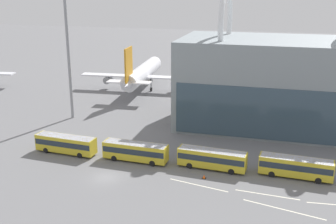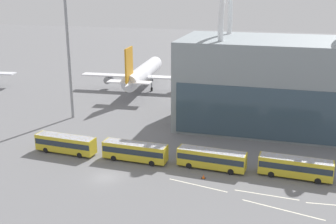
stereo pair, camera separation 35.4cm
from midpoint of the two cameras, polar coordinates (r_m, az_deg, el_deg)
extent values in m
plane|color=slate|center=(68.27, -8.31, -8.77)|extent=(440.00, 440.00, 0.00)
torus|color=white|center=(90.66, 7.93, 11.94)|extent=(1.10, 14.99, 14.99)
cylinder|color=white|center=(121.60, -3.27, 5.36)|extent=(6.49, 29.98, 4.36)
sphere|color=white|center=(135.78, -1.69, 6.61)|extent=(4.27, 4.27, 4.27)
cone|color=white|center=(107.62, -5.25, 3.77)|extent=(4.60, 6.81, 4.14)
cube|color=white|center=(120.05, -3.48, 4.83)|extent=(35.42, 5.80, 0.35)
cylinder|color=gray|center=(123.18, -7.93, 4.39)|extent=(2.33, 3.64, 2.09)
cylinder|color=gray|center=(118.24, 1.18, 4.02)|extent=(2.33, 3.64, 2.09)
cube|color=orange|center=(107.28, -5.21, 6.42)|extent=(0.83, 6.01, 8.57)
cube|color=white|center=(108.20, -5.15, 4.08)|extent=(11.53, 4.01, 0.28)
cylinder|color=gray|center=(131.56, -2.16, 5.21)|extent=(0.36, 0.36, 3.92)
cylinder|color=black|center=(131.98, -2.15, 4.37)|extent=(0.53, 1.13, 1.10)
cylinder|color=gray|center=(121.14, -4.76, 4.12)|extent=(0.36, 0.36, 3.92)
cylinder|color=black|center=(121.60, -4.74, 3.22)|extent=(0.53, 1.13, 1.10)
cylinder|color=gray|center=(119.72, -2.15, 4.01)|extent=(0.36, 0.36, 3.92)
cylinder|color=black|center=(120.18, -2.14, 3.10)|extent=(0.53, 1.13, 1.10)
sphere|color=silver|center=(113.97, 16.93, 4.28)|extent=(5.62, 5.62, 5.62)
cylinder|color=gray|center=(116.82, 19.19, 2.91)|extent=(0.36, 0.36, 4.64)
cylinder|color=black|center=(117.38, 19.08, 1.82)|extent=(1.19, 0.83, 1.10)
cube|color=gold|center=(78.33, -13.57, -4.17)|extent=(11.49, 3.41, 2.87)
cube|color=#232D38|center=(78.23, -13.58, -3.98)|extent=(11.27, 3.42, 1.00)
cube|color=silver|center=(77.85, -13.64, -3.23)|extent=(11.14, 3.30, 0.12)
cylinder|color=black|center=(77.97, -10.85, -5.12)|extent=(1.02, 0.37, 1.00)
cylinder|color=black|center=(76.09, -11.75, -5.75)|extent=(1.02, 0.37, 1.00)
cylinder|color=black|center=(81.59, -15.13, -4.41)|extent=(1.02, 0.37, 1.00)
cylinder|color=black|center=(79.80, -16.09, -4.98)|extent=(1.02, 0.37, 1.00)
cube|color=gold|center=(73.05, -4.35, -5.30)|extent=(11.43, 3.08, 2.87)
cube|color=#232D38|center=(72.94, -4.36, -5.09)|extent=(11.21, 3.10, 1.00)
cube|color=silver|center=(72.54, -4.38, -4.29)|extent=(11.09, 2.98, 0.12)
cylinder|color=black|center=(73.42, -1.42, -6.24)|extent=(1.01, 0.34, 1.00)
cylinder|color=black|center=(71.36, -2.06, -6.96)|extent=(1.01, 0.34, 1.00)
cylinder|color=black|center=(75.87, -6.46, -5.56)|extent=(1.01, 0.34, 1.00)
cylinder|color=black|center=(73.88, -7.22, -6.23)|extent=(1.01, 0.34, 1.00)
cube|color=gold|center=(70.27, 6.07, -6.28)|extent=(11.49, 3.43, 2.87)
cube|color=#232D38|center=(70.15, 6.07, -6.07)|extent=(11.27, 3.44, 1.00)
cube|color=silver|center=(69.74, 6.10, -5.25)|extent=(11.15, 3.33, 0.12)
cylinder|color=black|center=(71.22, 9.03, -7.23)|extent=(1.02, 0.37, 1.00)
cylinder|color=black|center=(69.08, 8.65, -8.01)|extent=(1.02, 0.37, 1.00)
cylinder|color=black|center=(72.66, 3.56, -6.53)|extent=(1.02, 0.37, 1.00)
cylinder|color=black|center=(70.56, 3.01, -7.27)|extent=(1.02, 0.37, 1.00)
cube|color=gold|center=(69.86, 17.00, -7.12)|extent=(11.48, 3.35, 2.87)
cube|color=#232D38|center=(69.74, 17.02, -6.91)|extent=(11.26, 3.36, 1.00)
cube|color=silver|center=(69.32, 17.09, -6.09)|extent=(11.14, 3.25, 0.12)
cylinder|color=black|center=(71.51, 19.78, -7.98)|extent=(1.02, 0.37, 1.00)
cylinder|color=black|center=(69.34, 19.77, -8.78)|extent=(1.02, 0.37, 1.00)
cylinder|color=black|center=(71.61, 14.14, -7.41)|extent=(1.02, 0.37, 1.00)
cylinder|color=black|center=(69.44, 13.93, -8.20)|extent=(1.02, 0.37, 1.00)
cylinder|color=gray|center=(95.74, -13.19, 7.40)|extent=(0.63, 0.63, 28.39)
cube|color=silver|center=(65.34, 4.19, -9.87)|extent=(9.46, 2.22, 0.01)
cube|color=silver|center=(60.90, 15.37, -12.63)|extent=(11.09, 2.91, 0.01)
cube|color=silver|center=(64.12, 13.33, -10.87)|extent=(9.28, 0.93, 0.01)
cube|color=black|center=(67.56, 4.97, -8.93)|extent=(0.64, 0.64, 0.02)
cone|color=#EA5914|center=(67.42, 4.98, -8.68)|extent=(0.47, 0.47, 0.62)
camera|label=1|loc=(0.18, -89.88, 0.04)|focal=45.00mm
camera|label=2|loc=(0.18, 90.12, -0.04)|focal=45.00mm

